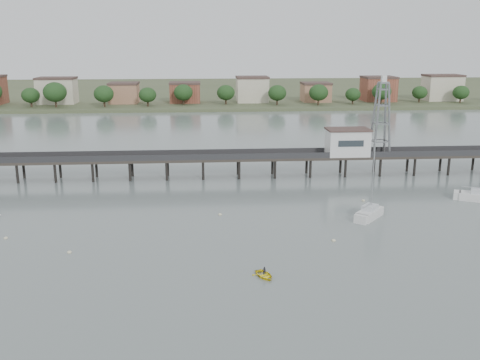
% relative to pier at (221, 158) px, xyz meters
% --- Properties ---
extents(ground_plane, '(500.00, 500.00, 0.00)m').
position_rel_pier_xyz_m(ground_plane, '(0.00, -60.00, -3.79)').
color(ground_plane, slate).
rests_on(ground_plane, ground).
extents(pier, '(150.00, 5.00, 5.50)m').
position_rel_pier_xyz_m(pier, '(0.00, 0.00, 0.00)').
color(pier, '#2D2823').
rests_on(pier, ground).
extents(pier_building, '(8.40, 5.40, 5.30)m').
position_rel_pier_xyz_m(pier_building, '(25.00, 0.00, 2.87)').
color(pier_building, silver).
rests_on(pier_building, ground).
extents(lattice_tower, '(3.20, 3.20, 15.50)m').
position_rel_pier_xyz_m(lattice_tower, '(31.50, 0.00, 7.31)').
color(lattice_tower, slate).
rests_on(lattice_tower, ground).
extents(sailboat_c, '(6.59, 7.14, 12.52)m').
position_rel_pier_xyz_m(sailboat_c, '(22.12, -25.97, -3.15)').
color(sailboat_c, silver).
rests_on(sailboat_c, ground).
extents(yellow_dinghy, '(2.21, 1.42, 3.00)m').
position_rel_pier_xyz_m(yellow_dinghy, '(3.08, -46.38, -3.79)').
color(yellow_dinghy, yellow).
rests_on(yellow_dinghy, ground).
extents(dinghy_occupant, '(0.52, 1.04, 0.24)m').
position_rel_pier_xyz_m(dinghy_occupant, '(3.08, -46.38, -3.79)').
color(dinghy_occupant, black).
rests_on(dinghy_occupant, ground).
extents(mooring_buoys, '(70.44, 19.94, 0.39)m').
position_rel_pier_xyz_m(mooring_buoys, '(4.05, -29.80, -3.71)').
color(mooring_buoys, beige).
rests_on(mooring_buoys, ground).
extents(far_shore, '(500.00, 170.00, 10.40)m').
position_rel_pier_xyz_m(far_shore, '(0.36, 179.58, -2.85)').
color(far_shore, '#475133').
rests_on(far_shore, ground).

